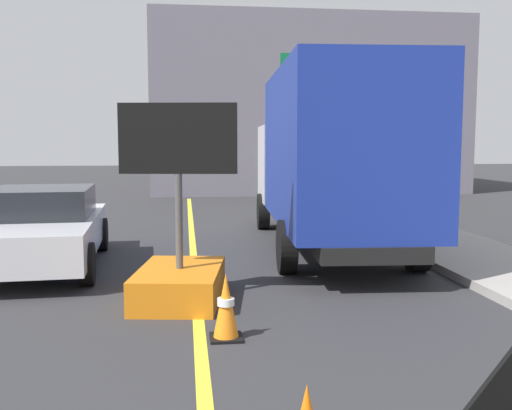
# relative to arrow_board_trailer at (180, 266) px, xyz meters

# --- Properties ---
(lane_center_stripe) EXTENTS (0.14, 36.00, 0.01)m
(lane_center_stripe) POSITION_rel_arrow_board_trailer_xyz_m (0.23, -3.00, -0.48)
(lane_center_stripe) COLOR yellow
(lane_center_stripe) RESTS_ON ground
(arrow_board_trailer) EXTENTS (1.59, 1.94, 2.70)m
(arrow_board_trailer) POSITION_rel_arrow_board_trailer_xyz_m (0.00, 0.00, 0.00)
(arrow_board_trailer) COLOR orange
(arrow_board_trailer) RESTS_ON ground
(box_truck) EXTENTS (2.83, 8.09, 3.50)m
(box_truck) POSITION_rel_arrow_board_trailer_xyz_m (2.98, 3.53, 1.40)
(box_truck) COLOR black
(box_truck) RESTS_ON ground
(pickup_car) EXTENTS (2.30, 4.64, 1.38)m
(pickup_car) POSITION_rel_arrow_board_trailer_xyz_m (-2.43, 2.52, 0.22)
(pickup_car) COLOR silver
(pickup_car) RESTS_ON ground
(highway_guide_sign) EXTENTS (2.79, 0.26, 5.00)m
(highway_guide_sign) POSITION_rel_arrow_board_trailer_xyz_m (4.82, 9.18, 2.94)
(highway_guide_sign) COLOR gray
(highway_guide_sign) RESTS_ON ground
(far_building_block) EXTENTS (13.65, 7.68, 7.56)m
(far_building_block) POSITION_rel_arrow_board_trailer_xyz_m (5.52, 19.51, 3.30)
(far_building_block) COLOR slate
(far_building_block) RESTS_ON ground
(traffic_cone_mid_lane) EXTENTS (0.36, 0.36, 0.74)m
(traffic_cone_mid_lane) POSITION_rel_arrow_board_trailer_xyz_m (0.52, -1.68, -0.12)
(traffic_cone_mid_lane) COLOR black
(traffic_cone_mid_lane) RESTS_ON ground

